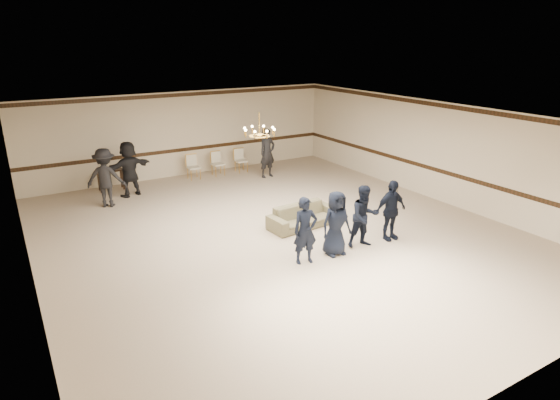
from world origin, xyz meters
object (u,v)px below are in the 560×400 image
at_px(chandelier, 259,124).
at_px(boy_d, 391,210).
at_px(adult_mid, 129,169).
at_px(boy_a, 305,231).
at_px(adult_left, 106,178).
at_px(banquet_chair_right, 241,161).
at_px(banquet_chair_left, 194,167).
at_px(boy_c, 364,217).
at_px(adult_right, 267,153).
at_px(console_table, 111,180).
at_px(banquet_chair_mid, 218,164).
at_px(settee, 304,216).
at_px(boy_b, 336,223).

bearing_deg(chandelier, boy_d, -49.70).
bearing_deg(adult_mid, chandelier, 104.08).
distance_m(boy_a, adult_left, 7.27).
bearing_deg(banquet_chair_right, banquet_chair_left, -175.62).
bearing_deg(boy_c, banquet_chair_right, 97.41).
height_order(adult_right, console_table, adult_right).
bearing_deg(banquet_chair_mid, banquet_chair_left, 175.50).
height_order(boy_a, boy_c, same).
bearing_deg(chandelier, settee, -43.20).
height_order(boy_d, adult_mid, adult_mid).
xyz_separation_m(boy_c, adult_mid, (-4.05, 7.25, 0.12)).
distance_m(settee, banquet_chair_mid, 6.10).
bearing_deg(adult_right, banquet_chair_left, 146.31).
relative_size(boy_d, banquet_chair_mid, 1.78).
distance_m(chandelier, boy_a, 3.49).
bearing_deg(adult_mid, boy_b, 97.51).
relative_size(chandelier, adult_right, 0.50).
bearing_deg(adult_right, adult_left, 173.91).
distance_m(settee, console_table, 7.43).
bearing_deg(chandelier, console_table, 119.09).
bearing_deg(adult_right, boy_b, -114.86).
distance_m(boy_a, adult_right, 7.42).
relative_size(settee, adult_right, 1.12).
distance_m(boy_d, console_table, 9.84).
bearing_deg(adult_mid, boy_c, 103.22).
relative_size(adult_left, banquet_chair_left, 2.05).
distance_m(adult_left, adult_mid, 1.14).
height_order(boy_b, adult_right, adult_right).
bearing_deg(boy_a, console_table, 119.51).
bearing_deg(banquet_chair_right, chandelier, -106.40).
xyz_separation_m(boy_d, adult_mid, (-4.95, 7.25, 0.12)).
relative_size(boy_d, banquet_chair_left, 1.78).
relative_size(boy_a, settee, 0.78).
relative_size(adult_right, banquet_chair_mid, 2.05).
distance_m(adult_mid, adult_right, 5.12).
bearing_deg(settee, console_table, 117.61).
xyz_separation_m(boy_b, console_table, (-3.59, 8.22, -0.45)).
bearing_deg(boy_b, banquet_chair_left, 96.65).
height_order(boy_a, boy_b, same).
xyz_separation_m(chandelier, boy_a, (-0.33, -2.80, -2.06)).
distance_m(banquet_chair_right, console_table, 5.00).
bearing_deg(adult_right, console_table, 157.15).
xyz_separation_m(boy_c, adult_right, (1.05, 6.85, 0.12)).
distance_m(boy_d, banquet_chair_right, 8.04).
distance_m(chandelier, banquet_chair_mid, 5.84).
xyz_separation_m(boy_a, boy_b, (0.90, 0.00, 0.00)).
bearing_deg(adult_right, adult_mid, 166.56).
distance_m(boy_d, banquet_chair_mid, 8.15).
bearing_deg(banquet_chair_left, adult_right, -21.02).
bearing_deg(banquet_chair_left, boy_a, -88.49).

